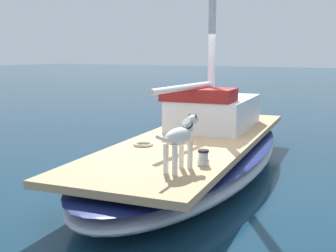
{
  "coord_description": "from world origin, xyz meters",
  "views": [
    {
      "loc": [
        3.36,
        -6.86,
        2.14
      ],
      "look_at": [
        0.0,
        -1.0,
        1.01
      ],
      "focal_mm": 46.61,
      "sensor_mm": 36.0,
      "label": 1
    }
  ],
  "objects_px": {
    "dog_white": "(180,138)",
    "deck_winch": "(203,158)",
    "sailboat_main": "(196,155)",
    "coiled_rope": "(143,144)"
  },
  "relations": [
    {
      "from": "sailboat_main",
      "to": "dog_white",
      "type": "bearing_deg",
      "value": -69.03
    },
    {
      "from": "sailboat_main",
      "to": "coiled_rope",
      "type": "distance_m",
      "value": 1.19
    },
    {
      "from": "dog_white",
      "to": "coiled_rope",
      "type": "relative_size",
      "value": 2.9
    },
    {
      "from": "dog_white",
      "to": "coiled_rope",
      "type": "xyz_separation_m",
      "value": [
        -1.23,
        1.02,
        -0.4
      ]
    },
    {
      "from": "sailboat_main",
      "to": "dog_white",
      "type": "height_order",
      "value": "dog_white"
    },
    {
      "from": "deck_winch",
      "to": "coiled_rope",
      "type": "height_order",
      "value": "deck_winch"
    },
    {
      "from": "dog_white",
      "to": "deck_winch",
      "type": "distance_m",
      "value": 0.51
    },
    {
      "from": "coiled_rope",
      "to": "sailboat_main",
      "type": "bearing_deg",
      "value": 68.01
    },
    {
      "from": "sailboat_main",
      "to": "deck_winch",
      "type": "relative_size",
      "value": 35.73
    },
    {
      "from": "coiled_rope",
      "to": "deck_winch",
      "type": "bearing_deg",
      "value": -25.29
    }
  ]
}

